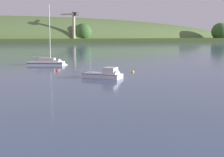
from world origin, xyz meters
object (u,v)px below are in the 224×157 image
at_px(mooring_buoy_midchannel, 57,71).
at_px(mooring_buoy_foreground, 133,72).
at_px(sailboat_near_mooring, 51,64).
at_px(fishing_boat_moored, 107,76).
at_px(dockside_crane, 73,27).

bearing_deg(mooring_buoy_midchannel, mooring_buoy_foreground, -18.80).
distance_m(sailboat_near_mooring, mooring_buoy_foreground, 20.88).
xyz_separation_m(sailboat_near_mooring, fishing_boat_moored, (8.08, -21.94, 0.09)).
distance_m(dockside_crane, mooring_buoy_midchannel, 173.98).
height_order(dockside_crane, mooring_buoy_midchannel, dockside_crane).
height_order(dockside_crane, mooring_buoy_foreground, dockside_crane).
bearing_deg(mooring_buoy_foreground, fishing_boat_moored, -132.48).
bearing_deg(fishing_boat_moored, dockside_crane, 120.73).
height_order(dockside_crane, fishing_boat_moored, dockside_crane).
distance_m(dockside_crane, mooring_buoy_foreground, 177.54).
xyz_separation_m(dockside_crane, fishing_boat_moored, (-10.42, -183.50, -10.87)).
bearing_deg(fishing_boat_moored, mooring_buoy_midchannel, 157.27).
relative_size(sailboat_near_mooring, mooring_buoy_foreground, 19.77).
height_order(fishing_boat_moored, mooring_buoy_foreground, fishing_boat_moored).
height_order(sailboat_near_mooring, fishing_boat_moored, sailboat_near_mooring).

